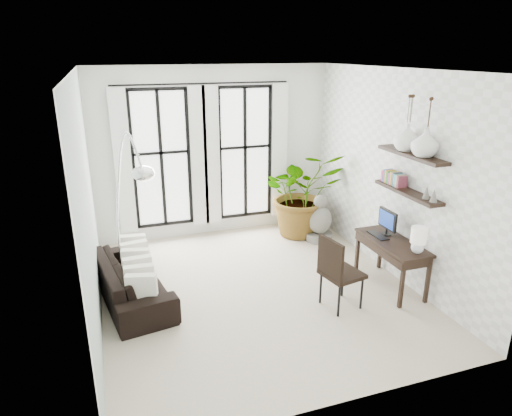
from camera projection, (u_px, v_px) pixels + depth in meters
name	position (u px, v px, depth m)	size (l,w,h in m)	color
floor	(257.00, 290.00, 6.91)	(5.00, 5.00, 0.00)	beige
ceiling	(257.00, 70.00, 5.86)	(5.00, 5.00, 0.00)	white
wall_left	(87.00, 205.00, 5.70)	(5.00, 5.00, 0.00)	#9EB1A7
wall_right	(394.00, 175.00, 7.07)	(5.00, 5.00, 0.00)	white
wall_back	(214.00, 153.00, 8.62)	(4.50, 4.50, 0.00)	white
windows	(205.00, 156.00, 8.51)	(3.26, 0.13, 2.65)	white
wall_shelves	(407.00, 176.00, 6.53)	(0.25, 1.30, 0.60)	black
sofa	(131.00, 280.00, 6.59)	(2.04, 0.80, 0.60)	black
throw_pillows	(137.00, 266.00, 6.56)	(0.40, 1.52, 0.40)	white
plant	(302.00, 193.00, 8.75)	(1.51, 1.31, 1.68)	#2D7228
desk	(394.00, 245.00, 6.74)	(0.54, 1.28, 1.15)	black
desk_chair	(337.00, 269.00, 6.24)	(0.59, 0.59, 1.06)	black
arc_lamp	(128.00, 175.00, 6.37)	(0.74, 0.77, 2.40)	silver
buddha	(320.00, 222.00, 8.59)	(0.50, 0.50, 0.90)	gray
vase_a	(425.00, 143.00, 6.10)	(0.37, 0.37, 0.38)	white
vase_b	(407.00, 138.00, 6.45)	(0.37, 0.37, 0.38)	white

